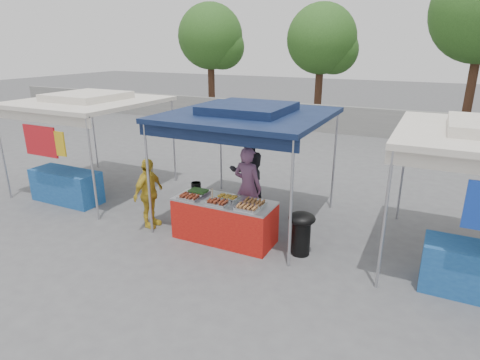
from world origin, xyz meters
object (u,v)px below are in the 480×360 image
at_px(wok_burner, 301,230).
at_px(vendor_table, 224,220).
at_px(vendor_woman, 248,187).
at_px(customer_person, 149,193).
at_px(cooking_pot, 196,185).
at_px(helper_man, 248,171).

bearing_deg(wok_burner, vendor_table, -161.57).
distance_m(vendor_table, vendor_woman, 0.94).
xyz_separation_m(vendor_woman, customer_person, (-1.85, -0.96, -0.12)).
distance_m(cooking_pot, wok_burner, 2.46).
xyz_separation_m(cooking_pot, vendor_woman, (0.98, 0.47, -0.04)).
bearing_deg(vendor_table, helper_man, 100.97).
relative_size(vendor_table, cooking_pot, 9.80).
height_order(cooking_pot, customer_person, customer_person).
distance_m(wok_burner, vendor_woman, 1.64).
distance_m(helper_man, customer_person, 2.41).
bearing_deg(wok_burner, customer_person, -161.26).
bearing_deg(customer_person, cooking_pot, -60.19).
distance_m(vendor_table, cooking_pot, 1.05).
relative_size(cooking_pot, vendor_woman, 0.12).
relative_size(wok_burner, customer_person, 0.56).
bearing_deg(vendor_woman, helper_man, -59.28).
bearing_deg(vendor_table, customer_person, -175.16).
xyz_separation_m(wok_burner, helper_man, (-1.90, 1.71, 0.39)).
distance_m(vendor_table, wok_burner, 1.56).
distance_m(wok_burner, customer_person, 3.30).
relative_size(vendor_table, helper_man, 1.13).
distance_m(vendor_table, customer_person, 1.77).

